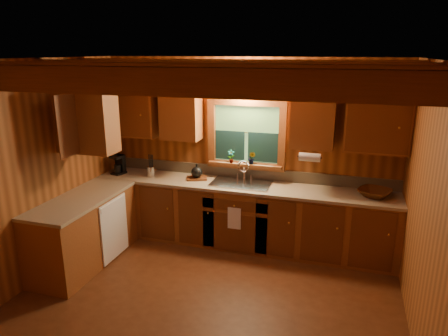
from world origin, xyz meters
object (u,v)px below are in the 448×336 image
coffee_maker (119,164)px  cutting_board (197,178)px  sink (241,187)px  wicker_basket (375,193)px

coffee_maker → cutting_board: size_ratio=0.99×
sink → cutting_board: size_ratio=2.87×
coffee_maker → cutting_board: coffee_maker is taller
sink → coffee_maker: sink is taller
cutting_board → wicker_basket: bearing=-23.2°
cutting_board → wicker_basket: (2.41, -0.03, 0.04)m
sink → coffee_maker: (-1.88, -0.05, 0.18)m
coffee_maker → cutting_board: bearing=17.9°
wicker_basket → sink: bearing=179.8°
sink → wicker_basket: size_ratio=2.06×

